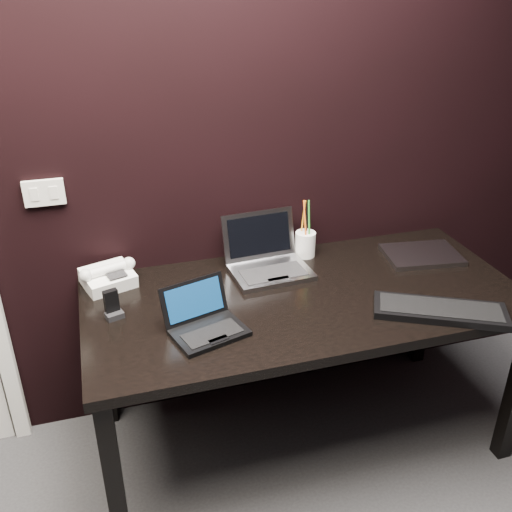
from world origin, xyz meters
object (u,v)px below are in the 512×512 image
object	(u,v)px
desk	(304,311)
desk_phone	(108,277)
ext_keyboard	(440,311)
pen_cup	(305,243)
silver_laptop	(268,262)
netbook	(205,323)
closed_laptop	(422,255)
mobile_phone	(112,307)

from	to	relation	value
desk	desk_phone	xyz separation A→B (m)	(-0.73, 0.28, 0.12)
ext_keyboard	pen_cup	bearing A→B (deg)	117.56
silver_laptop	desk	bearing A→B (deg)	-69.85
pen_cup	desk_phone	bearing A→B (deg)	-178.23
netbook	ext_keyboard	world-z (taller)	netbook
ext_keyboard	closed_laptop	xyz separation A→B (m)	(0.18, 0.42, -0.00)
silver_laptop	pen_cup	size ratio (longest dim) A/B	1.30
desk	closed_laptop	bearing A→B (deg)	13.73
pen_cup	silver_laptop	bearing A→B (deg)	-156.48
silver_laptop	closed_laptop	bearing A→B (deg)	-6.27
silver_laptop	pen_cup	distance (m)	0.22
netbook	closed_laptop	distance (m)	1.07
mobile_phone	pen_cup	distance (m)	0.89
ext_keyboard	pen_cup	size ratio (longest dim) A/B	1.91
mobile_phone	ext_keyboard	bearing A→B (deg)	-15.81
netbook	silver_laptop	world-z (taller)	silver_laptop
mobile_phone	pen_cup	xyz separation A→B (m)	(0.85, 0.26, 0.02)
desk	pen_cup	distance (m)	0.36
desk_phone	desk	bearing A→B (deg)	-21.33
desk_phone	pen_cup	xyz separation A→B (m)	(0.85, 0.03, 0.02)
netbook	pen_cup	distance (m)	0.70
ext_keyboard	closed_laptop	distance (m)	0.46
silver_laptop	ext_keyboard	distance (m)	0.71
desk_phone	mobile_phone	xyz separation A→B (m)	(0.00, -0.23, -0.00)
ext_keyboard	mobile_phone	bearing A→B (deg)	164.19
netbook	silver_laptop	bearing A→B (deg)	46.16
closed_laptop	pen_cup	bearing A→B (deg)	161.46
silver_laptop	desk_phone	size ratio (longest dim) A/B	1.43
closed_laptop	ext_keyboard	bearing A→B (deg)	-113.02
netbook	pen_cup	world-z (taller)	pen_cup
silver_laptop	mobile_phone	world-z (taller)	silver_laptop
closed_laptop	desk_phone	size ratio (longest dim) A/B	1.48
netbook	desk	bearing A→B (deg)	17.53
netbook	ext_keyboard	size ratio (longest dim) A/B	0.60
ext_keyboard	pen_cup	distance (m)	0.66
desk	pen_cup	world-z (taller)	pen_cup
desk_phone	ext_keyboard	bearing A→B (deg)	-25.89
silver_laptop	ext_keyboard	xyz separation A→B (m)	(0.51, -0.50, -0.03)
desk	ext_keyboard	size ratio (longest dim) A/B	3.41
mobile_phone	netbook	bearing A→B (deg)	-31.47
desk_phone	mobile_phone	distance (m)	0.23
desk	pen_cup	xyz separation A→B (m)	(0.12, 0.31, 0.14)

